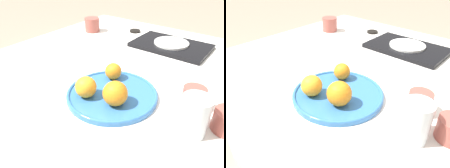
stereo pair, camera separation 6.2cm
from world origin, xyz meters
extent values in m
plane|color=gray|center=(0.00, 0.00, 0.00)|extent=(12.00, 12.00, 0.00)
cube|color=silver|center=(0.00, 0.00, 0.35)|extent=(1.18, 1.06, 0.71)
cylinder|color=#336BAD|center=(0.12, -0.31, 0.72)|extent=(0.31, 0.31, 0.01)
torus|color=#336BAD|center=(0.12, -0.31, 0.72)|extent=(0.31, 0.31, 0.01)
sphere|color=orange|center=(0.16, -0.35, 0.76)|extent=(0.08, 0.08, 0.08)
sphere|color=orange|center=(0.06, -0.37, 0.76)|extent=(0.07, 0.07, 0.07)
sphere|color=orange|center=(0.06, -0.22, 0.75)|extent=(0.06, 0.06, 0.06)
cylinder|color=silver|center=(0.40, -0.32, 0.77)|extent=(0.08, 0.08, 0.12)
cube|color=black|center=(0.10, 0.23, 0.72)|extent=(0.38, 0.25, 0.02)
cylinder|color=silver|center=(0.10, 0.23, 0.73)|extent=(0.18, 0.18, 0.01)
cylinder|color=#9E4C42|center=(-0.40, 0.18, 0.75)|extent=(0.09, 0.09, 0.08)
cylinder|color=#9E4C42|center=(0.36, -0.20, 0.75)|extent=(0.07, 0.07, 0.07)
cylinder|color=black|center=(-0.18, 0.33, 0.71)|extent=(0.06, 0.06, 0.01)
camera|label=1|loc=(0.49, -0.81, 1.15)|focal=35.00mm
camera|label=2|loc=(0.54, -0.77, 1.15)|focal=35.00mm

